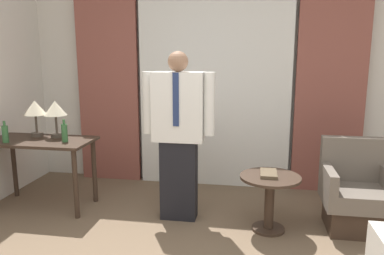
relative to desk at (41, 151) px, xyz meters
The scene contains 13 objects.
wall_back 2.17m from the desk, 33.41° to the left, with size 10.00×0.06×2.70m.
curtain_sheer_center 2.09m from the desk, 30.27° to the left, with size 1.82×0.06×2.58m.
curtain_drape_left 1.26m from the desk, 69.51° to the left, with size 0.77×0.06×2.58m.
curtain_drape_right 3.27m from the desk, 18.13° to the left, with size 0.77×0.06×2.58m.
desk is the anchor object (origin of this frame).
table_lamp_left 0.45m from the desk, 129.42° to the left, with size 0.23×0.23×0.39m.
table_lamp_right 0.45m from the desk, 50.58° to the left, with size 0.23×0.23×0.39m.
bottle_near_edge 0.38m from the desk, 147.60° to the right, with size 0.06×0.06×0.22m.
bottle_by_lamp 0.38m from the desk, ahead, with size 0.06×0.06×0.23m.
person 1.51m from the desk, ahead, with size 0.70×0.23×1.64m.
armchair 3.17m from the desk, ahead, with size 0.61×0.56×0.83m.
side_table 2.38m from the desk, ahead, with size 0.55×0.55×0.53m.
book 2.35m from the desk, ahead, with size 0.15×0.26×0.03m.
Camera 1 is at (0.49, -1.81, 1.62)m, focal length 35.00 mm.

